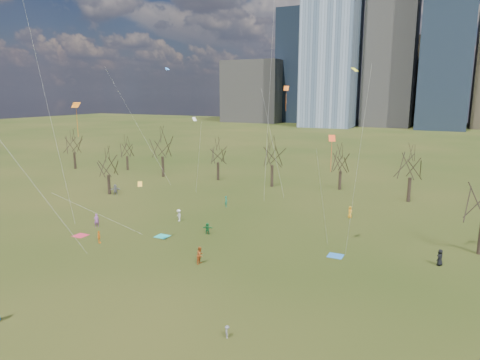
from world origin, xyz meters
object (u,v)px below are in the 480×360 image
at_px(blanket_navy, 335,256).
at_px(blanket_crimson, 80,236).
at_px(blanket_teal, 162,236).
at_px(person_4, 99,237).
at_px(person_2, 200,255).

relative_size(blanket_navy, blanket_crimson, 1.00).
distance_m(blanket_teal, blanket_navy, 20.76).
xyz_separation_m(blanket_navy, person_4, (-25.76, -8.05, 0.73)).
distance_m(blanket_teal, blanket_crimson, 10.10).
relative_size(blanket_crimson, person_4, 1.08).
bearing_deg(blanket_crimson, person_4, -13.56).
bearing_deg(person_2, blanket_teal, 58.11).
bearing_deg(blanket_crimson, blanket_navy, 13.40).
relative_size(blanket_navy, person_4, 1.08).
height_order(blanket_navy, person_4, person_4).
distance_m(person_2, person_4, 13.79).
bearing_deg(blanket_teal, person_4, -135.28).
bearing_deg(blanket_navy, person_4, -162.64).
xyz_separation_m(blanket_teal, blanket_crimson, (-9.19, -4.19, 0.00)).
distance_m(blanket_teal, person_4, 7.36).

